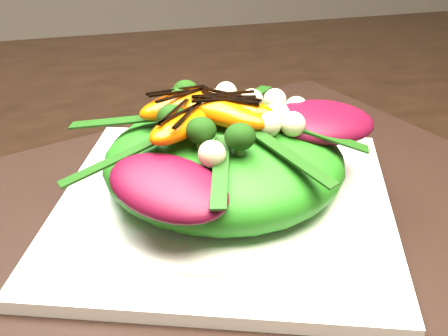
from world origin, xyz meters
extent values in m
cube|color=black|center=(-0.32, -0.15, 0.75)|extent=(0.66, 0.58, 0.00)
cube|color=white|center=(-0.32, -0.15, 0.76)|extent=(0.36, 0.36, 0.01)
cylinder|color=white|center=(-0.32, -0.15, 0.77)|extent=(0.28, 0.28, 0.02)
ellipsoid|color=#277716|center=(-0.32, -0.15, 0.80)|extent=(0.26, 0.26, 0.07)
ellipsoid|color=#4A081A|center=(-0.23, -0.15, 0.83)|extent=(0.10, 0.07, 0.02)
ellipsoid|color=#CD4C03|center=(-0.34, -0.11, 0.84)|extent=(0.07, 0.03, 0.02)
sphere|color=black|center=(-0.38, -0.10, 0.84)|extent=(0.03, 0.03, 0.03)
sphere|color=#C5BA8A|center=(-0.28, -0.19, 0.84)|extent=(0.02, 0.02, 0.02)
cube|color=black|center=(-0.34, -0.11, 0.85)|extent=(0.05, 0.00, 0.00)
camera|label=1|loc=(-0.42, -0.57, 1.03)|focal=48.00mm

